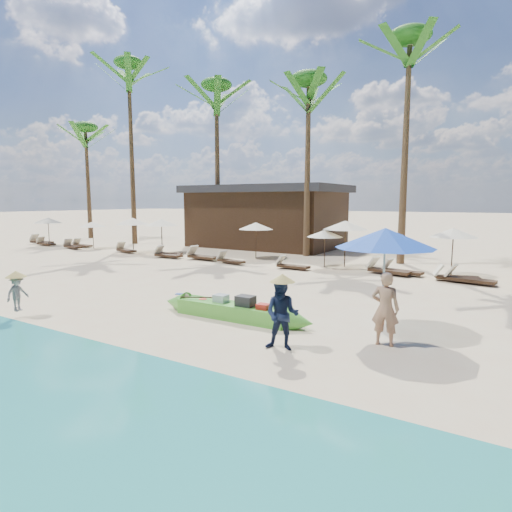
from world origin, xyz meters
The scene contains 35 objects.
ground centered at (0.00, 0.00, 0.00)m, with size 240.00×240.00×0.00m, color beige.
wet_sand_strip centered at (0.00, -5.00, 0.00)m, with size 240.00×4.50×0.01m, color tan.
green_canoe centered at (0.66, 0.79, 0.23)m, with size 5.43×0.79×0.69m.
tourist centered at (4.85, 0.77, 0.84)m, with size 0.62×0.40×1.69m, color tan.
vendor_green centered at (3.01, -0.70, 0.79)m, with size 0.76×0.60×1.57m, color #16203E.
vendor_yellow centered at (-4.55, -2.26, 0.69)m, with size 0.66×0.38×1.02m, color gray.
blue_umbrella centered at (4.54, 1.72, 2.35)m, with size 2.42×2.42×2.60m.
resort_parasol_0 centered at (-21.99, 9.90, 1.83)m, with size 1.97×1.97×2.03m.
lounger_0_left centered at (-23.36, 10.07, 0.22)m, with size 2.03×0.82×0.67m.
lounger_0_right centered at (-22.00, 9.59, 0.19)m, with size 1.72×0.59×0.58m.
resort_parasol_1 centered at (-17.57, 10.32, 1.64)m, with size 1.77×1.77×1.82m.
lounger_1_left centered at (-18.75, 10.24, 0.19)m, with size 1.68×0.59×0.56m.
lounger_1_right centered at (-18.51, 9.31, 0.20)m, with size 1.81×0.85×0.59m.
resort_parasol_2 centered at (-13.41, 10.09, 1.97)m, with size 2.12×2.12×2.18m.
lounger_2_left centered at (-13.77, 9.75, 0.19)m, with size 1.79×0.90×0.58m.
resort_parasol_3 centered at (-11.55, 10.73, 1.92)m, with size 2.07×2.07×2.13m.
lounger_3_left centered at (-10.35, 9.87, 0.19)m, with size 1.74×1.01×0.56m.
lounger_3_right centered at (-9.75, 9.23, 0.20)m, with size 1.78×0.55×0.60m.
resort_parasol_4 centered at (-5.36, 11.82, 1.83)m, with size 1.97×1.97×2.03m.
lounger_4_left centered at (-7.55, 9.62, 0.23)m, with size 2.03×0.75×0.68m.
lounger_4_right centered at (-5.43, 9.30, 0.19)m, with size 1.74×0.81×0.57m.
resort_parasol_5 centered at (-0.76, 10.80, 1.66)m, with size 1.79×1.79×1.84m.
lounger_5_left centered at (-1.87, 9.35, 0.19)m, with size 1.68×0.57×0.56m.
resort_parasol_6 centered at (0.06, 11.39, 2.06)m, with size 2.22×2.22×2.29m.
lounger_6_left centered at (2.43, 10.24, 0.22)m, with size 2.06×1.04×0.67m.
lounger_6_right centered at (2.96, 10.49, 0.20)m, with size 1.84×0.87×0.60m.
resort_parasol_7 centered at (4.91, 11.38, 1.88)m, with size 2.03×2.03×2.09m.
lounger_7_left centered at (5.18, 10.12, 0.20)m, with size 1.83×1.04×0.60m.
lounger_7_right centered at (5.71, 9.77, 0.21)m, with size 1.90×0.84×0.62m.
palm_0 centered at (-24.62, 15.48, 8.11)m, with size 2.08×2.08×9.90m.
palm_1 centered at (-17.59, 14.06, 10.82)m, with size 2.08×2.08×13.60m.
palm_2 centered at (-10.45, 15.08, 9.18)m, with size 2.08×2.08×11.33m.
palm_3 centered at (-3.36, 14.27, 8.58)m, with size 2.08×2.08×10.52m.
palm_4 centered at (2.15, 14.01, 9.45)m, with size 2.08×2.08×11.70m.
pavilion_west centered at (-8.00, 17.50, 2.19)m, with size 10.80×6.60×4.30m.
Camera 1 is at (7.28, -8.74, 3.26)m, focal length 30.00 mm.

